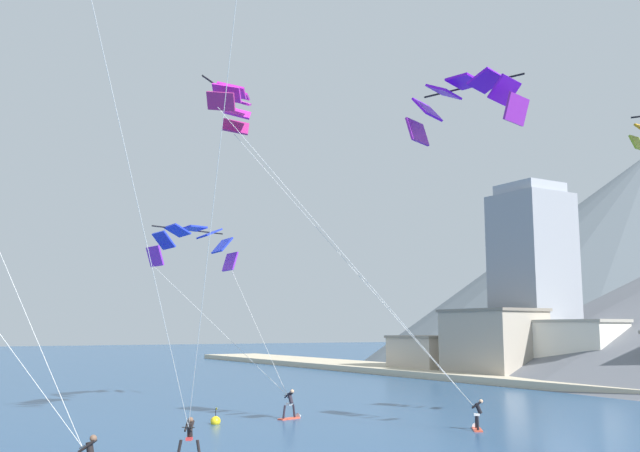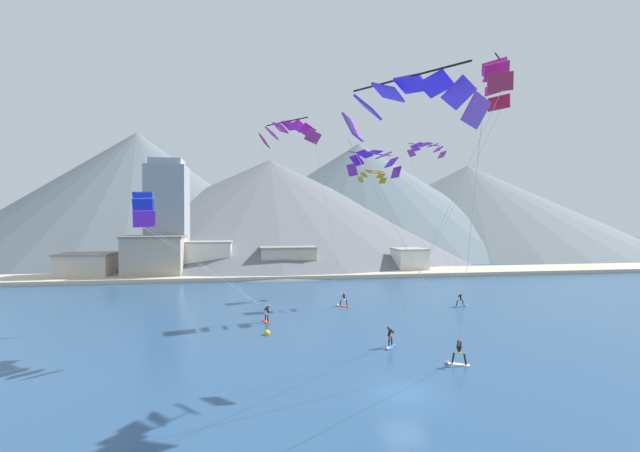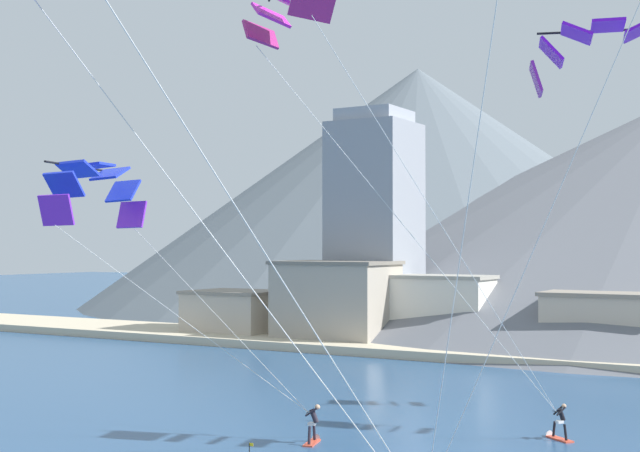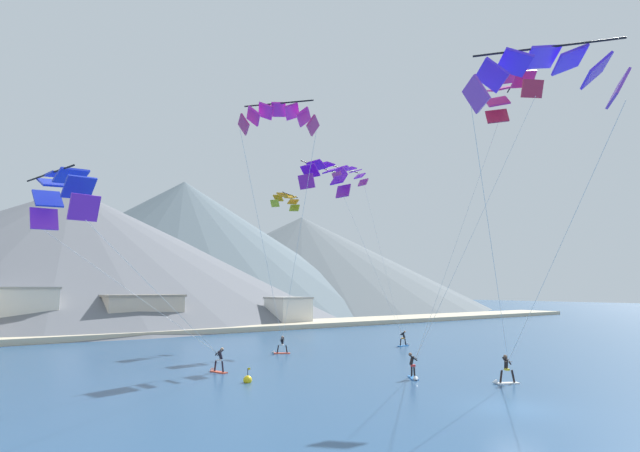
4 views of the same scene
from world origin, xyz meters
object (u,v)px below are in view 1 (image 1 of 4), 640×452
Objects in this scene: kitesurfer_far_left at (184,447)px; parafoil_kite_mid_center at (234,105)px; kitesurfer_mid_center at (477,421)px; parafoil_kite_distant_high_outer at (465,99)px; kitesurfer_near_lead at (292,409)px; parafoil_kite_near_lead at (194,243)px; race_marker_buoy at (216,421)px.

parafoil_kite_mid_center is (-7.44, 5.19, 17.21)m from kitesurfer_far_left.
parafoil_kite_distant_high_outer is (2.98, -2.96, 16.14)m from kitesurfer_mid_center.
kitesurfer_near_lead is 1.08× the size of kitesurfer_mid_center.
parafoil_kite_near_lead is at bearing -168.70° from kitesurfer_near_lead.
parafoil_kite_mid_center reaches higher than race_marker_buoy.
parafoil_kite_near_lead reaches higher than kitesurfer_near_lead.
race_marker_buoy is at bearing -91.25° from kitesurfer_near_lead.
parafoil_kite_mid_center reaches higher than parafoil_kite_near_lead.
kitesurfer_far_left is 0.27× the size of parafoil_kite_distant_high_outer.
parafoil_kite_distant_high_outer is at bearing -44.78° from kitesurfer_mid_center.
parafoil_kite_distant_high_outer is at bearing 15.01° from kitesurfer_near_lead.
parafoil_kite_near_lead is 15.81m from race_marker_buoy.
parafoil_kite_near_lead is 0.71× the size of parafoil_kite_mid_center.
kitesurfer_mid_center is at bearing 91.38° from kitesurfer_far_left.
parafoil_kite_mid_center is at bearing -3.69° from race_marker_buoy.
parafoil_kite_near_lead is 14.55m from parafoil_kite_mid_center.
kitesurfer_far_left is 0.14× the size of parafoil_kite_near_lead.
parafoil_kite_distant_high_outer is (2.59, 13.29, 16.09)m from kitesurfer_far_left.
parafoil_kite_near_lead is at bearing -166.75° from parafoil_kite_distant_high_outer.
parafoil_kite_near_lead is (-10.92, -2.18, 10.85)m from kitesurfer_near_lead.
kitesurfer_mid_center is 0.26× the size of parafoil_kite_distant_high_outer.
kitesurfer_near_lead is 1.03× the size of kitesurfer_far_left.
kitesurfer_near_lead is 10.87m from kitesurfer_mid_center.
race_marker_buoy is at bearing -129.66° from kitesurfer_mid_center.
race_marker_buoy is at bearing -13.44° from parafoil_kite_near_lead.
kitesurfer_mid_center is (8.95, 6.16, -0.10)m from kitesurfer_near_lead.
kitesurfer_near_lead is 0.28× the size of parafoil_kite_distant_high_outer.
parafoil_kite_distant_high_outer is (11.94, 3.20, 16.04)m from kitesurfer_near_lead.
kitesurfer_near_lead is at bearing 132.81° from kitesurfer_far_left.
kitesurfer_mid_center is 0.95× the size of kitesurfer_far_left.
parafoil_kite_distant_high_outer is 21.88m from race_marker_buoy.
parafoil_kite_mid_center reaches higher than kitesurfer_far_left.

